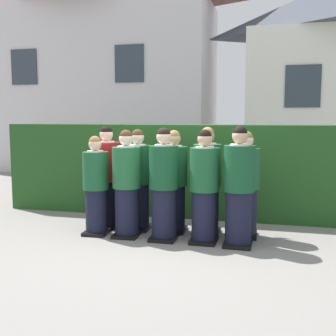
{
  "coord_description": "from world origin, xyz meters",
  "views": [
    {
      "loc": [
        1.61,
        -5.96,
        1.82
      ],
      "look_at": [
        0.0,
        0.23,
        1.05
      ],
      "focal_mm": 45.29,
      "sensor_mm": 36.0,
      "label": 1
    }
  ],
  "objects_px": {
    "student_front_row_0": "(96,188)",
    "student_rear_row_2": "(174,184)",
    "student_in_red_blazer": "(107,179)",
    "student_front_row_4": "(239,189)",
    "student_rear_row_3": "(207,183)",
    "student_rear_row_4": "(246,187)",
    "student_front_row_3": "(204,189)",
    "student_rear_row_1": "(138,182)",
    "student_front_row_2": "(164,187)",
    "student_front_row_1": "(127,186)"
  },
  "relations": [
    {
      "from": "student_front_row_1",
      "to": "student_front_row_2",
      "type": "relative_size",
      "value": 0.98
    },
    {
      "from": "student_rear_row_3",
      "to": "student_in_red_blazer",
      "type": "bearing_deg",
      "value": 179.65
    },
    {
      "from": "student_front_row_4",
      "to": "student_rear_row_1",
      "type": "height_order",
      "value": "student_front_row_4"
    },
    {
      "from": "student_front_row_1",
      "to": "student_rear_row_1",
      "type": "distance_m",
      "value": 0.44
    },
    {
      "from": "student_rear_row_3",
      "to": "student_rear_row_1",
      "type": "bearing_deg",
      "value": -179.85
    },
    {
      "from": "student_front_row_3",
      "to": "student_rear_row_1",
      "type": "xyz_separation_m",
      "value": [
        -1.16,
        0.45,
        -0.01
      ]
    },
    {
      "from": "student_front_row_4",
      "to": "student_in_red_blazer",
      "type": "xyz_separation_m",
      "value": [
        -2.2,
        0.5,
        -0.01
      ]
    },
    {
      "from": "student_rear_row_4",
      "to": "student_front_row_2",
      "type": "bearing_deg",
      "value": -158.0
    },
    {
      "from": "student_in_red_blazer",
      "to": "student_rear_row_2",
      "type": "bearing_deg",
      "value": -0.43
    },
    {
      "from": "student_front_row_1",
      "to": "student_front_row_3",
      "type": "bearing_deg",
      "value": -0.41
    },
    {
      "from": "student_in_red_blazer",
      "to": "student_rear_row_1",
      "type": "height_order",
      "value": "student_in_red_blazer"
    },
    {
      "from": "student_in_red_blazer",
      "to": "student_rear_row_4",
      "type": "height_order",
      "value": "student_in_red_blazer"
    },
    {
      "from": "student_rear_row_2",
      "to": "student_rear_row_4",
      "type": "relative_size",
      "value": 1.01
    },
    {
      "from": "student_front_row_1",
      "to": "student_rear_row_2",
      "type": "height_order",
      "value": "student_front_row_1"
    },
    {
      "from": "student_rear_row_4",
      "to": "student_front_row_3",
      "type": "bearing_deg",
      "value": -140.82
    },
    {
      "from": "student_front_row_2",
      "to": "student_rear_row_4",
      "type": "relative_size",
      "value": 1.04
    },
    {
      "from": "student_rear_row_1",
      "to": "student_rear_row_2",
      "type": "height_order",
      "value": "student_rear_row_1"
    },
    {
      "from": "student_front_row_0",
      "to": "student_front_row_2",
      "type": "relative_size",
      "value": 0.92
    },
    {
      "from": "student_front_row_0",
      "to": "student_rear_row_2",
      "type": "xyz_separation_m",
      "value": [
        1.14,
        0.44,
        0.04
      ]
    },
    {
      "from": "student_rear_row_2",
      "to": "student_rear_row_3",
      "type": "height_order",
      "value": "student_rear_row_3"
    },
    {
      "from": "student_front_row_2",
      "to": "student_rear_row_4",
      "type": "xyz_separation_m",
      "value": [
        1.16,
        0.47,
        -0.03
      ]
    },
    {
      "from": "student_front_row_1",
      "to": "student_rear_row_4",
      "type": "xyz_separation_m",
      "value": [
        1.75,
        0.44,
        -0.01
      ]
    },
    {
      "from": "student_front_row_1",
      "to": "student_rear_row_4",
      "type": "relative_size",
      "value": 1.01
    },
    {
      "from": "student_front_row_1",
      "to": "student_rear_row_3",
      "type": "height_order",
      "value": "student_rear_row_3"
    },
    {
      "from": "student_front_row_4",
      "to": "student_rear_row_3",
      "type": "xyz_separation_m",
      "value": [
        -0.53,
        0.49,
        -0.01
      ]
    },
    {
      "from": "student_front_row_3",
      "to": "student_rear_row_2",
      "type": "xyz_separation_m",
      "value": [
        -0.57,
        0.45,
        -0.01
      ]
    },
    {
      "from": "student_front_row_2",
      "to": "student_rear_row_3",
      "type": "height_order",
      "value": "same"
    },
    {
      "from": "student_front_row_3",
      "to": "student_rear_row_4",
      "type": "height_order",
      "value": "student_front_row_3"
    },
    {
      "from": "student_front_row_3",
      "to": "student_in_red_blazer",
      "type": "xyz_separation_m",
      "value": [
        -1.71,
        0.46,
        0.02
      ]
    },
    {
      "from": "student_front_row_0",
      "to": "student_rear_row_4",
      "type": "xyz_separation_m",
      "value": [
        2.26,
        0.44,
        0.04
      ]
    },
    {
      "from": "student_rear_row_3",
      "to": "student_rear_row_4",
      "type": "distance_m",
      "value": 0.59
    },
    {
      "from": "student_front_row_0",
      "to": "student_front_row_3",
      "type": "relative_size",
      "value": 0.93
    },
    {
      "from": "student_front_row_3",
      "to": "student_front_row_4",
      "type": "height_order",
      "value": "student_front_row_4"
    },
    {
      "from": "student_front_row_2",
      "to": "student_rear_row_2",
      "type": "bearing_deg",
      "value": 85.34
    },
    {
      "from": "student_rear_row_1",
      "to": "student_front_row_4",
      "type": "bearing_deg",
      "value": -16.4
    },
    {
      "from": "student_rear_row_3",
      "to": "student_rear_row_4",
      "type": "height_order",
      "value": "student_rear_row_3"
    },
    {
      "from": "student_front_row_0",
      "to": "student_front_row_4",
      "type": "xyz_separation_m",
      "value": [
        2.2,
        -0.05,
        0.08
      ]
    },
    {
      "from": "student_front_row_3",
      "to": "student_rear_row_3",
      "type": "xyz_separation_m",
      "value": [
        -0.03,
        0.45,
        0.01
      ]
    },
    {
      "from": "student_in_red_blazer",
      "to": "student_front_row_4",
      "type": "bearing_deg",
      "value": -12.85
    },
    {
      "from": "student_in_red_blazer",
      "to": "student_rear_row_1",
      "type": "xyz_separation_m",
      "value": [
        0.54,
        -0.01,
        -0.02
      ]
    },
    {
      "from": "student_rear_row_3",
      "to": "student_front_row_4",
      "type": "bearing_deg",
      "value": -42.77
    },
    {
      "from": "student_front_row_1",
      "to": "student_rear_row_2",
      "type": "relative_size",
      "value": 1.01
    },
    {
      "from": "student_rear_row_2",
      "to": "student_front_row_0",
      "type": "bearing_deg",
      "value": -158.86
    },
    {
      "from": "student_front_row_0",
      "to": "student_rear_row_1",
      "type": "xyz_separation_m",
      "value": [
        0.54,
        0.44,
        0.05
      ]
    },
    {
      "from": "student_front_row_0",
      "to": "student_rear_row_1",
      "type": "bearing_deg",
      "value": 38.91
    },
    {
      "from": "student_front_row_3",
      "to": "student_front_row_1",
      "type": "bearing_deg",
      "value": 179.59
    },
    {
      "from": "student_rear_row_4",
      "to": "student_in_red_blazer",
      "type": "bearing_deg",
      "value": 179.73
    },
    {
      "from": "student_front_row_3",
      "to": "student_rear_row_3",
      "type": "relative_size",
      "value": 0.99
    },
    {
      "from": "student_front_row_2",
      "to": "student_front_row_1",
      "type": "bearing_deg",
      "value": 177.66
    },
    {
      "from": "student_front_row_0",
      "to": "student_rear_row_2",
      "type": "height_order",
      "value": "student_rear_row_2"
    }
  ]
}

